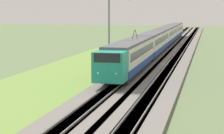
# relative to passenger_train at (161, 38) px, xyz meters

# --- Properties ---
(ballast_main) EXTENTS (240.00, 4.40, 0.30)m
(ballast_main) POSITION_rel_passenger_train_xyz_m (-16.20, 0.00, -2.21)
(ballast_main) COLOR slate
(ballast_main) RESTS_ON ground
(ballast_adjacent) EXTENTS (240.00, 4.40, 0.30)m
(ballast_adjacent) POSITION_rel_passenger_train_xyz_m (-16.20, -3.86, -2.21)
(ballast_adjacent) COLOR slate
(ballast_adjacent) RESTS_ON ground
(track_main) EXTENTS (240.00, 1.57, 0.45)m
(track_main) POSITION_rel_passenger_train_xyz_m (-16.20, 0.00, -2.20)
(track_main) COLOR #4C4238
(track_main) RESTS_ON ground
(track_adjacent) EXTENTS (240.00, 1.57, 0.45)m
(track_adjacent) POSITION_rel_passenger_train_xyz_m (-16.20, -3.86, -2.20)
(track_adjacent) COLOR #4C4238
(track_adjacent) RESTS_ON ground
(grass_verge) EXTENTS (240.00, 13.09, 0.12)m
(grass_verge) POSITION_rel_passenger_train_xyz_m (-16.20, 6.10, -2.30)
(grass_verge) COLOR olive
(grass_verge) RESTS_ON ground
(passenger_train) EXTENTS (84.80, 2.97, 5.04)m
(passenger_train) POSITION_rel_passenger_train_xyz_m (0.00, 0.00, 0.00)
(passenger_train) COLOR teal
(passenger_train) RESTS_ON ground
(catenary_mast_mid) EXTENTS (0.22, 2.56, 9.59)m
(catenary_mast_mid) POSITION_rel_passenger_train_xyz_m (-29.79, 2.74, 2.58)
(catenary_mast_mid) COLOR slate
(catenary_mast_mid) RESTS_ON ground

